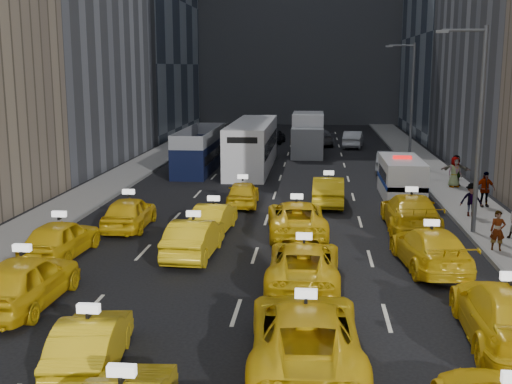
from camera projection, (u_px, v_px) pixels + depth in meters
ground at (227, 340)px, 17.44m from camera, size 160.00×160.00×0.00m
sidewalk_west at (123, 177)px, 42.81m from camera, size 3.00×90.00×0.15m
sidewalk_east at (444, 182)px, 40.89m from camera, size 3.00×90.00×0.15m
curb_west at (144, 177)px, 42.67m from camera, size 0.15×90.00×0.18m
curb_east at (420, 181)px, 41.02m from camera, size 0.15×90.00×0.18m
streetlight_near at (477, 123)px, 27.38m from camera, size 2.15×0.22×9.00m
streetlight_far at (410, 100)px, 46.92m from camera, size 2.15×0.22×9.00m
taxi_4 at (24, 281)px, 19.70m from camera, size 2.12×4.96×1.67m
taxi_5 at (90, 343)px, 15.64m from camera, size 1.91×4.26×1.36m
taxi_6 at (305, 333)px, 15.87m from camera, size 2.99×6.01×1.64m
taxi_7 at (508, 314)px, 17.08m from camera, size 2.53×5.82×1.66m
taxi_8 at (61, 238)px, 24.88m from camera, size 2.05×4.53×1.51m
taxi_9 at (194, 238)px, 24.99m from camera, size 1.79×4.61×1.50m
taxi_10 at (304, 263)px, 21.89m from camera, size 2.43×5.22×1.45m
taxi_11 at (430, 248)px, 23.52m from camera, size 2.69×5.39×1.50m
taxi_12 at (129, 213)px, 29.25m from camera, size 1.89×4.48×1.51m
taxi_13 at (214, 218)px, 28.72m from camera, size 1.68×4.10×1.32m
taxi_14 at (297, 218)px, 28.35m from camera, size 2.91×5.53×1.48m
taxi_15 at (411, 212)px, 29.11m from camera, size 2.33×5.70×1.65m
taxi_16 at (243, 193)px, 34.12m from camera, size 1.75×4.04×1.36m
taxi_17 at (328, 191)px, 34.27m from camera, size 1.73×4.70×1.54m
nypd_van at (401, 179)px, 36.19m from camera, size 2.42×5.66×2.39m
double_decker at (200, 150)px, 45.96m from camera, size 3.04×10.14×2.91m
city_bus at (252, 145)px, 46.56m from camera, size 4.34×13.39×3.40m
box_truck at (308, 134)px, 53.91m from camera, size 2.61×7.53×3.44m
misc_car_0 at (389, 162)px, 44.85m from camera, size 2.22×4.77×1.51m
misc_car_1 at (211, 139)px, 58.22m from camera, size 3.32×6.19×1.65m
misc_car_2 at (321, 137)px, 60.55m from camera, size 2.63×5.21×1.45m
misc_car_3 at (275, 136)px, 62.00m from camera, size 2.10×4.18×1.37m
misc_car_4 at (353, 139)px, 58.78m from camera, size 2.19×4.80×1.53m
pedestrian_0 at (498, 231)px, 25.29m from camera, size 0.63×0.46×1.60m
pedestrian_2 at (471, 200)px, 31.07m from camera, size 1.07×0.49×1.63m
pedestrian_3 at (485, 189)px, 33.16m from camera, size 1.13×0.60×1.84m
pedestrian_4 at (455, 172)px, 38.59m from camera, size 1.02×0.81×1.84m
pedestrian_5 at (456, 170)px, 39.13m from camera, size 1.80×0.81×1.88m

